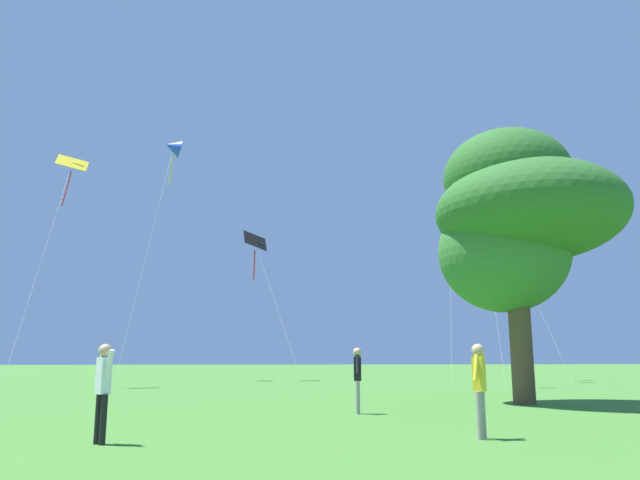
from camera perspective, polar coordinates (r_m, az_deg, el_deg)
The scene contains 10 objects.
kite_green_small at distance 49.76m, azimuth 13.96°, elevation 7.21°, with size 1.19×11.18×17.32m.
kite_blue_delta at distance 48.44m, azimuth -13.49°, elevation 8.39°, with size 2.47×11.52×18.17m.
kite_yellow_diamond at distance 37.35m, azimuth -22.24°, elevation 5.82°, with size 1.63×9.02×12.96m.
kite_black_large at distance 45.57m, azimuth -6.03°, elevation -0.83°, with size 3.53×8.07×10.97m.
kite_orange_box at distance 44.92m, azimuth 14.13°, elevation 7.40°, with size 3.66×10.00×16.29m.
kite_teal_box at distance 35.32m, azimuth 11.92°, elevation 4.98°, with size 2.76×5.74×11.81m.
person_near_tree at distance 17.04m, azimuth 3.51°, elevation -12.30°, with size 0.24×0.57×1.75m.
person_with_spool at distance 12.04m, azimuth 14.59°, elevation -12.57°, with size 0.43×0.46×1.72m.
person_in_blue_jacket at distance 11.57m, azimuth -19.51°, elevation -12.44°, with size 0.41×0.48×1.70m.
tree_right_cluster at distance 22.29m, azimuth 17.84°, elevation 2.06°, with size 6.42×6.42×9.38m.
Camera 1 is at (2.39, -2.51, 1.42)m, focal length 34.44 mm.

